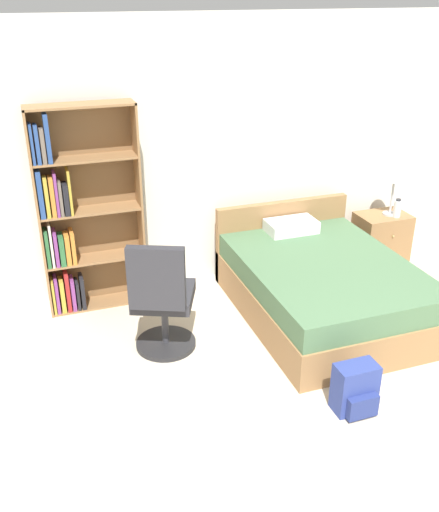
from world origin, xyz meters
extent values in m
plane|color=beige|center=(0.00, 0.00, 0.00)|extent=(14.00, 14.00, 0.00)
cube|color=silver|center=(0.00, 3.23, 1.30)|extent=(9.00, 0.06, 2.60)
cube|color=olive|center=(-2.02, 2.98, 0.96)|extent=(0.02, 0.26, 1.91)
cube|color=olive|center=(-1.12, 2.98, 0.96)|extent=(0.02, 0.26, 1.91)
cube|color=brown|center=(-1.57, 3.11, 0.96)|extent=(0.92, 0.01, 1.91)
cube|color=olive|center=(-1.57, 2.98, 0.01)|extent=(0.88, 0.25, 0.02)
cube|color=gold|center=(-1.99, 2.94, 0.18)|extent=(0.02, 0.16, 0.33)
cube|color=#7A387F|center=(-1.96, 2.95, 0.19)|extent=(0.03, 0.18, 0.34)
cube|color=gold|center=(-1.91, 2.94, 0.18)|extent=(0.04, 0.16, 0.32)
cube|color=maroon|center=(-1.86, 2.96, 0.21)|extent=(0.04, 0.20, 0.39)
cube|color=#7A387F|center=(-1.82, 2.96, 0.17)|extent=(0.03, 0.19, 0.31)
cube|color=black|center=(-1.77, 2.95, 0.16)|extent=(0.03, 0.17, 0.28)
cube|color=black|center=(-1.73, 2.95, 0.18)|extent=(0.04, 0.17, 0.32)
cube|color=olive|center=(-1.57, 2.98, 0.49)|extent=(0.88, 0.25, 0.02)
cube|color=#2D6638|center=(-1.99, 2.95, 0.67)|extent=(0.03, 0.18, 0.34)
cube|color=beige|center=(-1.95, 2.95, 0.70)|extent=(0.02, 0.17, 0.40)
cube|color=#7A387F|center=(-1.92, 2.97, 0.66)|extent=(0.03, 0.21, 0.32)
cube|color=#2D6638|center=(-1.87, 2.96, 0.63)|extent=(0.04, 0.20, 0.27)
cube|color=orange|center=(-1.82, 2.95, 0.64)|extent=(0.04, 0.17, 0.28)
cube|color=orange|center=(-1.77, 2.96, 0.65)|extent=(0.03, 0.20, 0.30)
cube|color=olive|center=(-1.57, 2.98, 0.97)|extent=(0.88, 0.25, 0.02)
cube|color=navy|center=(-1.98, 2.96, 1.19)|extent=(0.04, 0.20, 0.42)
cube|color=gold|center=(-1.94, 2.94, 1.15)|extent=(0.03, 0.15, 0.35)
cube|color=orange|center=(-1.89, 2.94, 1.15)|extent=(0.04, 0.15, 0.35)
cube|color=#7A387F|center=(-1.85, 2.96, 1.17)|extent=(0.02, 0.19, 0.38)
cube|color=#665B51|center=(-1.82, 2.95, 1.13)|extent=(0.03, 0.18, 0.31)
cube|color=black|center=(-1.78, 2.94, 1.11)|extent=(0.04, 0.17, 0.28)
cube|color=gold|center=(-1.74, 2.96, 1.17)|extent=(0.02, 0.20, 0.40)
cube|color=olive|center=(-1.57, 2.98, 1.44)|extent=(0.88, 0.25, 0.02)
cube|color=navy|center=(-1.99, 2.94, 1.62)|extent=(0.02, 0.16, 0.33)
cube|color=navy|center=(-1.95, 2.94, 1.62)|extent=(0.03, 0.15, 0.32)
cube|color=#665B51|center=(-1.91, 2.95, 1.60)|extent=(0.03, 0.17, 0.29)
cube|color=navy|center=(-1.87, 2.93, 1.66)|extent=(0.04, 0.14, 0.41)
cube|color=olive|center=(-1.57, 2.98, 1.90)|extent=(0.92, 0.26, 0.02)
cube|color=olive|center=(0.37, 2.08, 0.17)|extent=(1.44, 1.95, 0.34)
cube|color=#4C704C|center=(0.37, 2.08, 0.45)|extent=(1.41, 1.91, 0.22)
cube|color=olive|center=(0.37, 3.02, 0.40)|extent=(1.44, 0.08, 0.81)
cube|color=white|center=(0.37, 2.81, 0.62)|extent=(0.50, 0.30, 0.12)
cylinder|color=#232326|center=(-1.14, 2.07, 0.02)|extent=(0.51, 0.51, 0.04)
cylinder|color=#333338|center=(-1.14, 2.07, 0.24)|extent=(0.06, 0.06, 0.40)
cube|color=#2D2D33|center=(-1.14, 2.07, 0.49)|extent=(0.63, 0.63, 0.10)
cube|color=#2D2D33|center=(-1.25, 1.82, 0.79)|extent=(0.44, 0.25, 0.52)
cube|color=olive|center=(1.51, 2.89, 0.28)|extent=(0.55, 0.39, 0.56)
sphere|color=tan|center=(1.51, 2.68, 0.39)|extent=(0.02, 0.02, 0.02)
cylinder|color=#B2B2B7|center=(1.57, 2.87, 0.57)|extent=(0.15, 0.15, 0.02)
cylinder|color=#B2B2B7|center=(1.57, 2.87, 0.77)|extent=(0.02, 0.02, 0.37)
cone|color=beige|center=(1.57, 2.87, 1.03)|extent=(0.24, 0.24, 0.15)
cylinder|color=silver|center=(1.60, 2.79, 0.65)|extent=(0.08, 0.08, 0.18)
cylinder|color=#2D2D33|center=(1.60, 2.79, 0.76)|extent=(0.05, 0.05, 0.02)
cube|color=navy|center=(-0.06, 0.84, 0.19)|extent=(0.31, 0.18, 0.38)
cube|color=navy|center=(-0.06, 0.72, 0.11)|extent=(0.23, 0.06, 0.17)
camera|label=1|loc=(-2.06, -1.95, 2.80)|focal=40.00mm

